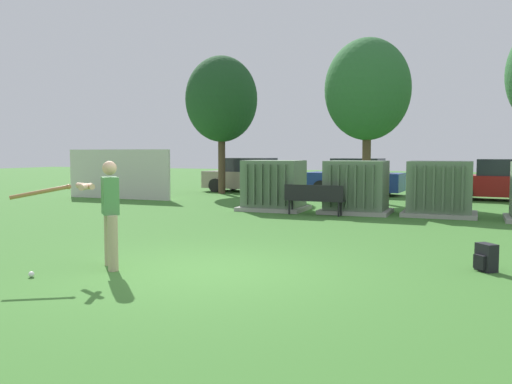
% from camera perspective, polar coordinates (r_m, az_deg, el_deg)
% --- Properties ---
extents(ground_plane, '(96.00, 96.00, 0.00)m').
position_cam_1_polar(ground_plane, '(8.56, -4.95, -8.42)').
color(ground_plane, '#3D752D').
extents(fence_panel, '(4.80, 0.12, 2.00)m').
position_cam_1_polar(fence_panel, '(22.37, -14.48, 1.86)').
color(fence_panel, beige).
rests_on(fence_panel, ground).
extents(transformer_west, '(2.10, 1.70, 1.62)m').
position_cam_1_polar(transformer_west, '(17.38, 1.91, 0.65)').
color(transformer_west, '#9E9B93').
rests_on(transformer_west, ground).
extents(transformer_mid_west, '(2.10, 1.70, 1.62)m').
position_cam_1_polar(transformer_mid_west, '(16.78, 10.65, 0.45)').
color(transformer_mid_west, '#9E9B93').
rests_on(transformer_mid_west, ground).
extents(transformer_mid_east, '(2.10, 1.70, 1.62)m').
position_cam_1_polar(transformer_mid_east, '(16.70, 19.04, 0.27)').
color(transformer_mid_east, '#9E9B93').
rests_on(transformer_mid_east, ground).
extents(park_bench, '(1.81, 0.43, 0.92)m').
position_cam_1_polar(park_bench, '(16.02, 6.23, -0.58)').
color(park_bench, black).
rests_on(park_bench, ground).
extents(batter, '(1.33, 1.31, 1.74)m').
position_cam_1_polar(batter, '(8.92, -15.65, -1.70)').
color(batter, tan).
rests_on(batter, ground).
extents(sports_ball, '(0.09, 0.09, 0.09)m').
position_cam_1_polar(sports_ball, '(8.79, -22.85, -8.11)').
color(sports_ball, white).
rests_on(sports_ball, ground).
extents(backpack, '(0.37, 0.38, 0.44)m').
position_cam_1_polar(backpack, '(9.24, 23.32, -6.46)').
color(backpack, black).
rests_on(backpack, ground).
extents(tree_left, '(3.26, 3.26, 6.23)m').
position_cam_1_polar(tree_left, '(24.58, -3.71, 9.82)').
color(tree_left, '#4C3828').
rests_on(tree_left, ground).
extents(tree_center_left, '(3.24, 3.24, 6.19)m').
position_cam_1_polar(tree_center_left, '(21.00, 11.81, 10.63)').
color(tree_center_left, brown).
rests_on(tree_center_left, ground).
extents(parked_car_leftmost, '(4.35, 2.23, 1.62)m').
position_cam_1_polar(parked_car_leftmost, '(25.46, -0.79, 1.71)').
color(parked_car_leftmost, gray).
rests_on(parked_car_leftmost, ground).
extents(parked_car_left_of_center, '(4.30, 2.12, 1.62)m').
position_cam_1_polar(parked_car_left_of_center, '(24.24, 10.56, 1.51)').
color(parked_car_left_of_center, navy).
rests_on(parked_car_left_of_center, ground).
extents(parked_car_right_of_center, '(4.30, 2.13, 1.62)m').
position_cam_1_polar(parked_car_right_of_center, '(23.03, 24.88, 1.05)').
color(parked_car_right_of_center, maroon).
rests_on(parked_car_right_of_center, ground).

